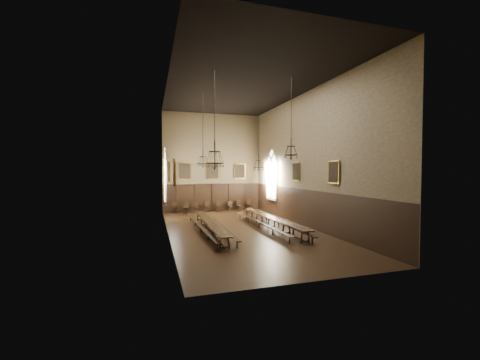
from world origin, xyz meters
name	(u,v)px	position (x,y,z in m)	size (l,w,h in m)	color
floor	(241,230)	(0.00, 0.00, -0.01)	(9.00, 18.00, 0.02)	black
ceiling	(241,87)	(0.00, 0.00, 9.01)	(9.00, 18.00, 0.02)	black
wall_back	(212,162)	(0.00, 9.01, 4.50)	(9.00, 0.02, 9.00)	#826E50
wall_front	(318,150)	(0.00, -9.01, 4.50)	(9.00, 0.02, 9.00)	#826E50
wall_left	(167,158)	(-4.51, 0.00, 4.50)	(0.02, 18.00, 9.00)	#826E50
wall_right	(305,160)	(4.51, 0.00, 4.50)	(0.02, 18.00, 9.00)	#826E50
wainscot_panelling	(241,210)	(0.00, 0.00, 1.25)	(9.00, 18.00, 2.50)	black
table_left	(210,227)	(-2.02, -0.16, 0.35)	(0.80, 9.02, 0.70)	black
table_right	(271,223)	(2.08, -0.04, 0.36)	(0.92, 9.33, 0.73)	black
bench_left_outer	(201,228)	(-2.57, -0.07, 0.26)	(0.52, 9.16, 0.41)	black
bench_left_inner	(219,226)	(-1.38, 0.14, 0.27)	(0.44, 9.29, 0.42)	black
bench_right_inner	(259,224)	(1.36, 0.25, 0.27)	(0.38, 9.38, 0.42)	black
bench_right_outer	(278,223)	(2.60, -0.02, 0.28)	(0.59, 9.80, 0.44)	black
chair_0	(175,210)	(-3.49, 8.49, 0.30)	(0.51, 0.51, 0.98)	black
chair_1	(186,209)	(-2.52, 8.52, 0.31)	(0.57, 0.57, 1.03)	black
chair_2	(196,209)	(-1.59, 8.49, 0.26)	(0.47, 0.47, 0.87)	black
chair_3	(208,209)	(-0.57, 8.54, 0.29)	(0.50, 0.50, 0.95)	black
chair_4	(219,208)	(0.50, 8.50, 0.27)	(0.41, 0.41, 0.89)	black
chair_5	(230,208)	(1.61, 8.59, 0.27)	(0.48, 0.48, 0.89)	black
chair_6	(239,207)	(2.47, 8.60, 0.30)	(0.55, 0.55, 0.98)	black
chair_7	(250,207)	(3.51, 8.55, 0.30)	(0.53, 0.53, 0.98)	black
chandelier_back_left	(203,158)	(-2.03, 2.22, 4.61)	(0.75, 0.75, 4.90)	black
chandelier_back_right	(259,163)	(2.25, 2.78, 4.35)	(0.80, 0.80, 5.16)	black
chandelier_front_left	(215,158)	(-2.23, -2.63, 4.47)	(0.95, 0.95, 5.00)	black
chandelier_front_right	(291,149)	(2.10, -2.77, 4.99)	(0.76, 0.76, 4.48)	black
portrait_back_0	(184,171)	(-2.60, 8.88, 3.70)	(1.10, 0.12, 1.40)	#BC8A2D
portrait_back_1	(213,171)	(0.00, 8.88, 3.70)	(1.10, 0.12, 1.40)	#BC8A2D
portrait_back_2	(240,171)	(2.60, 8.88, 3.70)	(1.10, 0.12, 1.40)	#BC8A2D
portrait_left_0	(169,172)	(-4.38, 1.00, 3.70)	(0.12, 1.00, 1.30)	#BC8A2D
portrait_left_1	(174,172)	(-4.38, -3.50, 3.70)	(0.12, 1.00, 1.30)	#BC8A2D
portrait_right_0	(296,172)	(4.38, 1.00, 3.70)	(0.12, 1.00, 1.30)	#BC8A2D
portrait_right_1	(334,172)	(4.38, -3.50, 3.70)	(0.12, 1.00, 1.30)	#BC8A2D
window_right	(272,175)	(4.43, 5.50, 3.40)	(0.20, 2.20, 4.60)	white
window_left	(165,175)	(-4.43, 5.50, 3.40)	(0.20, 2.20, 4.60)	white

